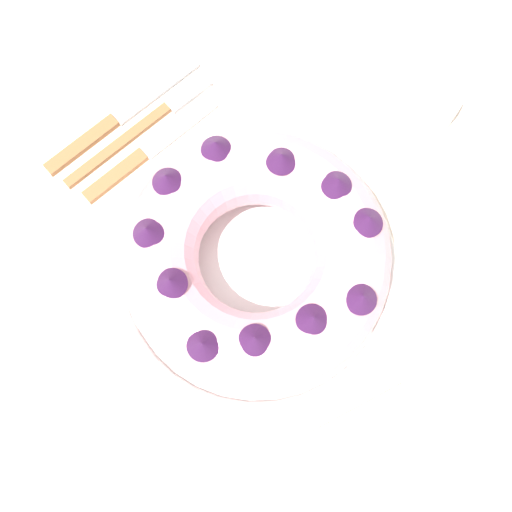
{
  "coord_description": "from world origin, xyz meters",
  "views": [
    {
      "loc": [
        0.14,
        -0.11,
        1.36
      ],
      "look_at": [
        0.02,
        0.0,
        0.79
      ],
      "focal_mm": 42.0,
      "sensor_mm": 36.0,
      "label": 1
    }
  ],
  "objects": [
    {
      "name": "ground_plane",
      "position": [
        0.0,
        0.0,
        0.0
      ],
      "size": [
        8.0,
        8.0,
        0.0
      ],
      "primitive_type": "plane",
      "color": "brown"
    },
    {
      "name": "dining_table",
      "position": [
        0.0,
        0.0,
        0.66
      ],
      "size": [
        1.48,
        1.25,
        0.73
      ],
      "color": "beige",
      "rests_on": "ground_plane"
    },
    {
      "name": "serving_dish",
      "position": [
        0.02,
        0.0,
        0.74
      ],
      "size": [
        0.3,
        0.3,
        0.02
      ],
      "color": "white",
      "rests_on": "dining_table"
    },
    {
      "name": "bundt_cake",
      "position": [
        0.02,
        0.0,
        0.79
      ],
      "size": [
        0.27,
        0.27,
        0.09
      ],
      "color": "#E09EAD",
      "rests_on": "serving_dish"
    },
    {
      "name": "fork",
      "position": [
        -0.2,
        0.02,
        0.73
      ],
      "size": [
        0.02,
        0.21,
        0.01
      ],
      "rotation": [
        0.0,
        0.0,
        0.01
      ],
      "color": "#936038",
      "rests_on": "dining_table"
    },
    {
      "name": "serving_knife",
      "position": [
        -0.23,
        -0.01,
        0.73
      ],
      "size": [
        0.02,
        0.22,
        0.01
      ],
      "rotation": [
        0.0,
        0.0,
        -0.09
      ],
      "color": "#936038",
      "rests_on": "dining_table"
    },
    {
      "name": "cake_knife",
      "position": [
        -0.17,
        -0.01,
        0.73
      ],
      "size": [
        0.02,
        0.19,
        0.01
      ],
      "rotation": [
        0.0,
        0.0,
        0.05
      ],
      "color": "#936038",
      "rests_on": "dining_table"
    },
    {
      "name": "side_bowl",
      "position": [
        -0.03,
        0.27,
        0.75
      ],
      "size": [
        0.14,
        0.14,
        0.03
      ],
      "primitive_type": "cylinder",
      "color": "white",
      "rests_on": "dining_table"
    },
    {
      "name": "napkin",
      "position": [
        0.28,
        -0.04,
        0.73
      ],
      "size": [
        0.19,
        0.15,
        0.0
      ],
      "primitive_type": "cube",
      "rotation": [
        0.0,
        0.0,
        -0.26
      ],
      "color": "beige",
      "rests_on": "dining_table"
    }
  ]
}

